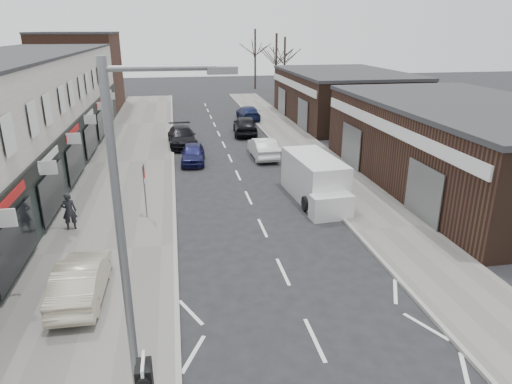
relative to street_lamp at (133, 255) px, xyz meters
name	(u,v)px	position (x,y,z in m)	size (l,w,h in m)	color
pavement_left	(130,162)	(-2.22, 22.80, -4.56)	(5.50, 64.00, 0.12)	slate
pavement_right	(310,154)	(10.28, 22.80, -4.56)	(3.50, 64.00, 0.12)	slate
shop_terrace_left	(0,121)	(-8.97, 20.30, -1.07)	(8.00, 41.00, 7.10)	silver
brick_block_far	(80,73)	(-8.97, 45.80, -0.62)	(8.00, 10.00, 8.00)	#492B1F
right_unit_near	(467,147)	(17.03, 14.80, -2.37)	(10.00, 18.00, 4.50)	#342117
right_unit_far	(342,97)	(17.03, 34.80, -2.37)	(10.00, 16.00, 4.50)	#342117
tree_far_a	(276,100)	(13.53, 48.80, -4.62)	(3.60, 3.60, 8.00)	#382D26
tree_far_b	(284,94)	(16.03, 54.80, -4.62)	(3.60, 3.60, 7.50)	#382D26
tree_far_c	(255,89)	(13.03, 60.80, -4.62)	(3.60, 3.60, 8.50)	#382D26
street_lamp	(133,255)	(0.00, 0.00, 0.00)	(2.23, 0.22, 8.00)	slate
warning_sign	(144,175)	(-0.63, 12.80, -2.42)	(0.12, 0.80, 2.70)	slate
white_van	(315,180)	(7.93, 13.99, -3.55)	(2.38, 5.93, 2.26)	silver
sedan_on_pavement	(81,280)	(-2.43, 6.11, -3.83)	(1.42, 4.07, 1.34)	#BDB197
pedestrian	(69,211)	(-3.91, 11.95, -3.65)	(0.62, 0.41, 1.70)	black
parked_car_left_a	(193,154)	(1.95, 22.07, -3.97)	(1.53, 3.79, 1.29)	#161745
parked_car_left_b	(182,137)	(1.34, 27.00, -3.90)	(2.03, 4.99, 1.45)	black
parked_car_right_a	(263,148)	(6.82, 22.57, -3.91)	(1.50, 4.30, 1.42)	silver
parked_car_right_b	(245,125)	(6.73, 30.07, -3.82)	(1.90, 4.72, 1.61)	black
parked_car_right_c	(248,113)	(8.03, 36.52, -3.93)	(1.93, 4.74, 1.37)	#141C41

